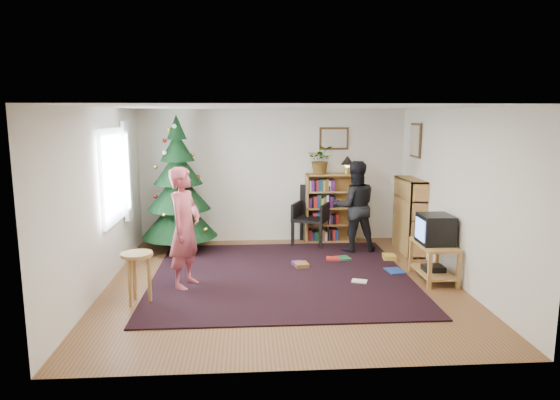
{
  "coord_description": "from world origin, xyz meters",
  "views": [
    {
      "loc": [
        -0.5,
        -6.88,
        2.41
      ],
      "look_at": [
        0.01,
        0.67,
        1.1
      ],
      "focal_mm": 32.0,
      "sensor_mm": 36.0,
      "label": 1
    }
  ],
  "objects": [
    {
      "name": "person_by_chair",
      "position": [
        1.39,
        1.61,
        0.8
      ],
      "size": [
        0.8,
        0.63,
        1.61
      ],
      "primitive_type": "imported",
      "rotation": [
        0.0,
        0.0,
        3.17
      ],
      "color": "black",
      "rests_on": "rug"
    },
    {
      "name": "curtain",
      "position": [
        -2.43,
        1.3,
        1.5
      ],
      "size": [
        0.06,
        0.35,
        1.6
      ],
      "primitive_type": "cube",
      "color": "silver",
      "rests_on": "wall_left"
    },
    {
      "name": "bookshelf_back",
      "position": [
        1.09,
        2.34,
        0.66
      ],
      "size": [
        0.95,
        0.3,
        1.3
      ],
      "color": "#B37D40",
      "rests_on": "floor"
    },
    {
      "name": "picture_right",
      "position": [
        2.48,
        1.75,
        1.95
      ],
      "size": [
        0.03,
        0.5,
        0.6
      ],
      "color": "#4C3319",
      "rests_on": "wall_right"
    },
    {
      "name": "ceiling",
      "position": [
        0.0,
        0.0,
        2.5
      ],
      "size": [
        5.0,
        5.0,
        0.0
      ],
      "primitive_type": "plane",
      "rotation": [
        3.14,
        0.0,
        0.0
      ],
      "color": "white",
      "rests_on": "wall_back"
    },
    {
      "name": "wall_back",
      "position": [
        0.0,
        2.5,
        1.25
      ],
      "size": [
        5.0,
        0.02,
        2.5
      ],
      "primitive_type": "cube",
      "color": "silver",
      "rests_on": "floor"
    },
    {
      "name": "picture_back",
      "position": [
        1.15,
        2.48,
        1.95
      ],
      "size": [
        0.55,
        0.03,
        0.42
      ],
      "color": "#4C3319",
      "rests_on": "wall_back"
    },
    {
      "name": "potted_plant",
      "position": [
        0.89,
        2.34,
        1.57
      ],
      "size": [
        0.52,
        0.47,
        0.53
      ],
      "primitive_type": "imported",
      "rotation": [
        0.0,
        0.0,
        -0.11
      ],
      "color": "gray",
      "rests_on": "bookshelf_back"
    },
    {
      "name": "window_pane",
      "position": [
        -2.47,
        0.6,
        1.5
      ],
      "size": [
        0.04,
        1.2,
        1.4
      ],
      "primitive_type": "cube",
      "color": "silver",
      "rests_on": "wall_left"
    },
    {
      "name": "floor_clutter",
      "position": [
        1.05,
        0.7,
        0.04
      ],
      "size": [
        1.76,
        1.37,
        0.08
      ],
      "color": "#A51E19",
      "rests_on": "rug"
    },
    {
      "name": "wall_right",
      "position": [
        2.5,
        0.0,
        1.25
      ],
      "size": [
        0.02,
        5.0,
        2.5
      ],
      "primitive_type": "cube",
      "color": "silver",
      "rests_on": "floor"
    },
    {
      "name": "wall_front",
      "position": [
        0.0,
        -2.5,
        1.25
      ],
      "size": [
        5.0,
        0.02,
        2.5
      ],
      "primitive_type": "cube",
      "color": "silver",
      "rests_on": "floor"
    },
    {
      "name": "rug",
      "position": [
        0.0,
        0.3,
        0.01
      ],
      "size": [
        3.8,
        3.6,
        0.02
      ],
      "primitive_type": "cube",
      "color": "black",
      "rests_on": "floor"
    },
    {
      "name": "christmas_tree",
      "position": [
        -1.7,
        1.88,
        1.0
      ],
      "size": [
        1.32,
        1.32,
        2.4
      ],
      "rotation": [
        0.0,
        0.0,
        0.2
      ],
      "color": "#3F2816",
      "rests_on": "rug"
    },
    {
      "name": "stool",
      "position": [
        -1.91,
        -0.65,
        0.52
      ],
      "size": [
        0.4,
        0.4,
        0.67
      ],
      "color": "#B37D40",
      "rests_on": "floor"
    },
    {
      "name": "table_lamp",
      "position": [
        1.39,
        2.34,
        1.53
      ],
      "size": [
        0.25,
        0.25,
        0.34
      ],
      "color": "#A57F33",
      "rests_on": "bookshelf_back"
    },
    {
      "name": "armchair",
      "position": [
        0.68,
        2.22,
        0.59
      ],
      "size": [
        0.78,
        0.8,
        1.08
      ],
      "rotation": [
        0.0,
        0.0,
        -0.42
      ],
      "color": "black",
      "rests_on": "rug"
    },
    {
      "name": "person_standing",
      "position": [
        -1.36,
        -0.06,
        0.85
      ],
      "size": [
        0.6,
        0.72,
        1.7
      ],
      "primitive_type": "imported",
      "rotation": [
        0.0,
        0.0,
        1.2
      ],
      "color": "#B44853",
      "rests_on": "rug"
    },
    {
      "name": "crt_tv",
      "position": [
        2.22,
        -0.01,
        0.76
      ],
      "size": [
        0.45,
        0.49,
        0.43
      ],
      "color": "black",
      "rests_on": "tv_stand"
    },
    {
      "name": "bookshelf_right",
      "position": [
        2.34,
        1.51,
        0.66
      ],
      "size": [
        0.3,
        0.95,
        1.3
      ],
      "rotation": [
        0.0,
        0.0,
        1.57
      ],
      "color": "#B37D40",
      "rests_on": "floor"
    },
    {
      "name": "floor",
      "position": [
        0.0,
        0.0,
        0.0
      ],
      "size": [
        5.0,
        5.0,
        0.0
      ],
      "primitive_type": "plane",
      "color": "brown",
      "rests_on": "ground"
    },
    {
      "name": "tv_stand",
      "position": [
        2.22,
        -0.01,
        0.32
      ],
      "size": [
        0.47,
        0.85,
        0.55
      ],
      "color": "#B37D40",
      "rests_on": "floor"
    },
    {
      "name": "wall_left",
      "position": [
        -2.5,
        0.0,
        1.25
      ],
      "size": [
        0.02,
        5.0,
        2.5
      ],
      "primitive_type": "cube",
      "color": "silver",
      "rests_on": "floor"
    }
  ]
}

